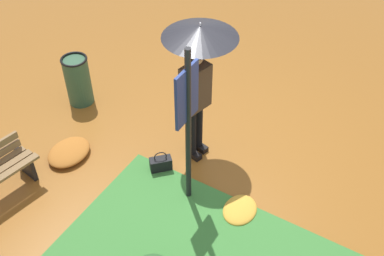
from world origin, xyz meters
TOP-DOWN VIEW (x-y plane):
  - ground_plane at (0.00, 0.00)m, footprint 18.00×18.00m
  - person_with_umbrella at (0.05, 0.12)m, footprint 0.96×0.96m
  - info_sign_post at (-0.80, -0.24)m, footprint 0.44×0.07m
  - handbag at (-0.60, 0.32)m, footprint 0.31×0.31m
  - trash_bin at (0.03, 2.30)m, footprint 0.42×0.42m
  - leaf_pile_near_person at (-0.69, -0.95)m, footprint 0.52×0.41m
  - leaf_pile_by_bench at (-1.03, 1.62)m, footprint 0.66×0.53m

SIDE VIEW (x-z plane):
  - ground_plane at x=0.00m, z-range 0.00..0.00m
  - leaf_pile_near_person at x=-0.69m, z-range 0.00..0.11m
  - leaf_pile_by_bench at x=-1.03m, z-range 0.00..0.15m
  - handbag at x=-0.60m, z-range -0.06..0.31m
  - trash_bin at x=0.03m, z-range 0.00..0.84m
  - info_sign_post at x=-0.80m, z-range 0.29..2.59m
  - person_with_umbrella at x=0.05m, z-range 0.53..2.57m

